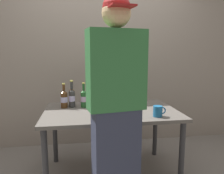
# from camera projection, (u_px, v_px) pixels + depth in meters

# --- Properties ---
(ground_plane) EXTENTS (8.00, 8.00, 0.00)m
(ground_plane) POSITION_uv_depth(u_px,v_px,m) (111.00, 174.00, 2.45)
(ground_plane) COLOR slate
(ground_plane) RESTS_ON ground
(desk) EXTENTS (1.41, 0.88, 0.74)m
(desk) POSITION_uv_depth(u_px,v_px,m) (111.00, 117.00, 2.34)
(desk) COLOR #56514C
(desk) RESTS_ON ground
(laptop) EXTENTS (0.33, 0.35, 0.23)m
(laptop) POSITION_uv_depth(u_px,v_px,m) (122.00, 103.00, 2.40)
(laptop) COLOR #B7BABC
(laptop) RESTS_ON desk
(beer_bottle_green) EXTENTS (0.06, 0.06, 0.29)m
(beer_bottle_green) POSITION_uv_depth(u_px,v_px,m) (72.00, 96.00, 2.51)
(beer_bottle_green) COLOR brown
(beer_bottle_green) RESTS_ON desk
(beer_bottle_dark) EXTENTS (0.07, 0.07, 0.30)m
(beer_bottle_dark) POSITION_uv_depth(u_px,v_px,m) (72.00, 97.00, 2.44)
(beer_bottle_dark) COLOR #333333
(beer_bottle_dark) RESTS_ON desk
(beer_bottle_brown) EXTENTS (0.07, 0.07, 0.28)m
(beer_bottle_brown) POSITION_uv_depth(u_px,v_px,m) (64.00, 99.00, 2.40)
(beer_bottle_brown) COLOR #472B14
(beer_bottle_brown) RESTS_ON desk
(beer_bottle_amber) EXTENTS (0.07, 0.07, 0.28)m
(beer_bottle_amber) POSITION_uv_depth(u_px,v_px,m) (84.00, 98.00, 2.43)
(beer_bottle_amber) COLOR #1E5123
(beer_bottle_amber) RESTS_ON desk
(person_figure) EXTENTS (0.46, 0.32, 1.78)m
(person_figure) POSITION_uv_depth(u_px,v_px,m) (116.00, 108.00, 1.70)
(person_figure) COLOR #2D3347
(person_figure) RESTS_ON ground
(coffee_mug) EXTENTS (0.13, 0.09, 0.10)m
(coffee_mug) POSITION_uv_depth(u_px,v_px,m) (158.00, 111.00, 2.08)
(coffee_mug) COLOR #19598C
(coffee_mug) RESTS_ON desk
(back_wall) EXTENTS (6.00, 0.10, 2.60)m
(back_wall) POSITION_uv_depth(u_px,v_px,m) (102.00, 56.00, 3.17)
(back_wall) COLOR gray
(back_wall) RESTS_ON ground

